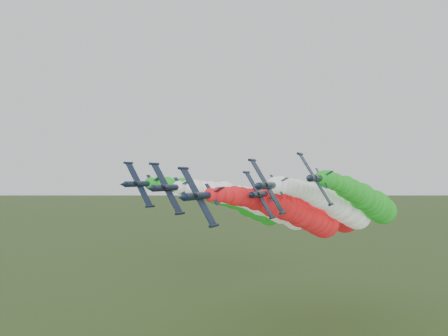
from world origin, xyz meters
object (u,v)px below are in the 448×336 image
at_px(jet_inner_right, 340,207).
at_px(jet_trail, 328,211).
at_px(jet_lead, 302,214).
at_px(jet_outer_left, 246,204).
at_px(jet_outer_right, 369,202).
at_px(jet_inner_left, 272,207).

relative_size(jet_inner_right, jet_trail, 0.99).
bearing_deg(jet_lead, jet_trail, 83.01).
distance_m(jet_inner_right, jet_outer_left, 31.04).
bearing_deg(jet_outer_right, jet_inner_left, -158.07).
xyz_separation_m(jet_outer_left, jet_outer_right, (37.78, 1.85, 1.47)).
distance_m(jet_outer_left, jet_trail, 26.06).
bearing_deg(jet_trail, jet_lead, -96.99).
height_order(jet_lead, jet_outer_right, jet_outer_right).
relative_size(jet_inner_left, jet_outer_right, 1.00).
xyz_separation_m(jet_inner_left, jet_outer_right, (26.23, 10.56, 1.71)).
bearing_deg(jet_outer_left, jet_inner_right, -8.76).
bearing_deg(jet_outer_left, jet_inner_left, -37.02).
bearing_deg(jet_lead, jet_inner_right, 50.05).
distance_m(jet_inner_left, jet_inner_right, 19.54).
height_order(jet_inner_right, jet_outer_right, jet_outer_right).
bearing_deg(jet_outer_left, jet_trail, 16.57).
height_order(jet_lead, jet_inner_left, jet_inner_left).
relative_size(jet_inner_left, jet_outer_left, 0.99).
bearing_deg(jet_outer_right, jet_trail, 156.65).
bearing_deg(jet_lead, jet_inner_left, 149.85).
height_order(jet_inner_left, jet_trail, jet_inner_left).
relative_size(jet_outer_left, jet_trail, 1.00).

